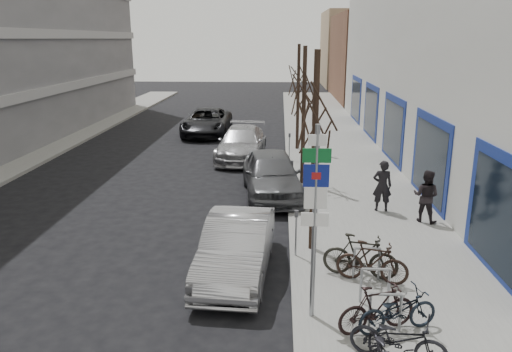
# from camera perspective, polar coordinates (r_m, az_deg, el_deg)

# --- Properties ---
(ground) EXTENTS (120.00, 120.00, 0.00)m
(ground) POSITION_cam_1_polar(r_m,az_deg,el_deg) (11.11, -6.62, -15.89)
(ground) COLOR black
(ground) RESTS_ON ground
(sidewalk_east) EXTENTS (5.00, 70.00, 0.15)m
(sidewalk_east) POSITION_cam_1_polar(r_m,az_deg,el_deg) (20.36, 10.61, -1.03)
(sidewalk_east) COLOR slate
(sidewalk_east) RESTS_ON ground
(brick_building_far) EXTENTS (12.00, 14.00, 8.00)m
(brick_building_far) POSITION_cam_1_polar(r_m,az_deg,el_deg) (50.66, 16.09, 12.88)
(brick_building_far) COLOR brown
(brick_building_far) RESTS_ON ground
(tan_building_far) EXTENTS (13.00, 12.00, 9.00)m
(tan_building_far) POSITION_cam_1_polar(r_m,az_deg,el_deg) (65.43, 13.58, 13.93)
(tan_building_far) COLOR #937A5B
(tan_building_far) RESTS_ON ground
(highway_sign_pole) EXTENTS (0.55, 0.10, 4.20)m
(highway_sign_pole) POSITION_cam_1_polar(r_m,az_deg,el_deg) (9.93, 6.75, -4.07)
(highway_sign_pole) COLOR gray
(highway_sign_pole) RESTS_ON ground
(bike_rack) EXTENTS (0.66, 2.26, 0.83)m
(bike_rack) POSITION_cam_1_polar(r_m,az_deg,el_deg) (11.38, 13.46, -11.63)
(bike_rack) COLOR gray
(bike_rack) RESTS_ON sidewalk_east
(tree_near) EXTENTS (1.80, 1.80, 5.50)m
(tree_near) POSITION_cam_1_polar(r_m,az_deg,el_deg) (12.99, 6.85, 8.03)
(tree_near) COLOR black
(tree_near) RESTS_ON ground
(tree_mid) EXTENTS (1.80, 1.80, 5.50)m
(tree_mid) POSITION_cam_1_polar(r_m,az_deg,el_deg) (19.44, 5.55, 10.50)
(tree_mid) COLOR black
(tree_mid) RESTS_ON ground
(tree_far) EXTENTS (1.80, 1.80, 5.50)m
(tree_far) POSITION_cam_1_polar(r_m,az_deg,el_deg) (25.92, 4.89, 11.74)
(tree_far) COLOR black
(tree_far) RESTS_ON ground
(meter_front) EXTENTS (0.10, 0.08, 1.27)m
(meter_front) POSITION_cam_1_polar(r_m,az_deg,el_deg) (13.27, 4.61, -6.00)
(meter_front) COLOR gray
(meter_front) RESTS_ON sidewalk_east
(meter_mid) EXTENTS (0.10, 0.08, 1.27)m
(meter_mid) POSITION_cam_1_polar(r_m,az_deg,el_deg) (18.50, 4.11, 0.24)
(meter_mid) COLOR gray
(meter_mid) RESTS_ON sidewalk_east
(meter_back) EXTENTS (0.10, 0.08, 1.27)m
(meter_back) POSITION_cam_1_polar(r_m,az_deg,el_deg) (23.85, 3.84, 3.70)
(meter_back) COLOR gray
(meter_back) RESTS_ON sidewalk_east
(bike_near_right) EXTENTS (1.76, 1.07, 1.03)m
(bike_near_right) POSITION_cam_1_polar(r_m,az_deg,el_deg) (10.37, 13.66, -14.44)
(bike_near_right) COLOR black
(bike_near_right) RESTS_ON sidewalk_east
(bike_mid_curb) EXTENTS (1.78, 1.04, 1.04)m
(bike_mid_curb) POSITION_cam_1_polar(r_m,az_deg,el_deg) (10.48, 15.92, -14.25)
(bike_mid_curb) COLOR black
(bike_mid_curb) RESTS_ON sidewalk_east
(bike_mid_inner) EXTENTS (1.91, 1.00, 1.11)m
(bike_mid_inner) POSITION_cam_1_polar(r_m,az_deg,el_deg) (12.42, 11.84, -8.89)
(bike_mid_inner) COLOR black
(bike_mid_inner) RESTS_ON sidewalk_east
(bike_far_curb) EXTENTS (1.81, 1.10, 1.06)m
(bike_far_curb) POSITION_cam_1_polar(r_m,az_deg,el_deg) (9.62, 16.01, -17.08)
(bike_far_curb) COLOR black
(bike_far_curb) RESTS_ON sidewalk_east
(bike_far_inner) EXTENTS (1.79, 0.96, 1.04)m
(bike_far_inner) POSITION_cam_1_polar(r_m,az_deg,el_deg) (12.24, 13.14, -9.52)
(bike_far_inner) COLOR black
(bike_far_inner) RESTS_ON sidewalk_east
(parked_car_front) EXTENTS (1.85, 4.57, 1.48)m
(parked_car_front) POSITION_cam_1_polar(r_m,az_deg,el_deg) (12.58, -2.22, -8.08)
(parked_car_front) COLOR #A6A6AB
(parked_car_front) RESTS_ON ground
(parked_car_mid) EXTENTS (2.63, 5.24, 1.71)m
(parked_car_mid) POSITION_cam_1_polar(r_m,az_deg,el_deg) (18.68, 1.80, 0.23)
(parked_car_mid) COLOR #545559
(parked_car_mid) RESTS_ON ground
(parked_car_back) EXTENTS (2.44, 5.45, 1.55)m
(parked_car_back) POSITION_cam_1_polar(r_m,az_deg,el_deg) (24.59, -1.65, 3.76)
(parked_car_back) COLOR #A0A0A5
(parked_car_back) RESTS_ON ground
(lane_car) EXTENTS (2.70, 5.74, 1.59)m
(lane_car) POSITION_cam_1_polar(r_m,az_deg,el_deg) (31.06, -5.62, 6.18)
(lane_car) COLOR black
(lane_car) RESTS_ON ground
(pedestrian_near) EXTENTS (0.66, 0.45, 1.74)m
(pedestrian_near) POSITION_cam_1_polar(r_m,az_deg,el_deg) (17.13, 14.23, -1.10)
(pedestrian_near) COLOR black
(pedestrian_near) RESTS_ON sidewalk_east
(pedestrian_far) EXTENTS (0.75, 0.69, 1.70)m
(pedestrian_far) POSITION_cam_1_polar(r_m,az_deg,el_deg) (16.52, 18.85, -2.15)
(pedestrian_far) COLOR black
(pedestrian_far) RESTS_ON sidewalk_east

